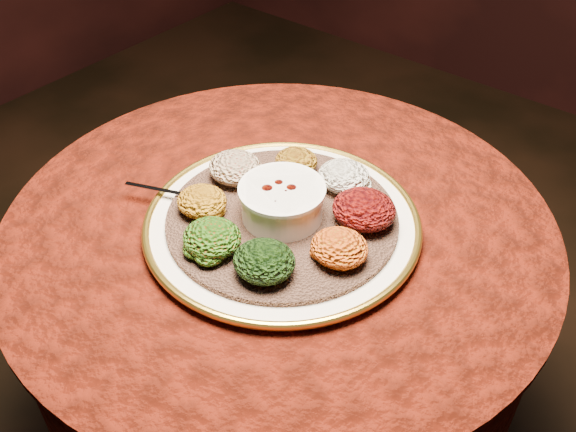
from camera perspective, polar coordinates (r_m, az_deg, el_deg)
The scene contains 13 objects.
table at distance 1.24m, azimuth -0.75°, elevation -6.53°, with size 0.96×0.96×0.73m.
platter at distance 1.09m, azimuth -0.52°, elevation -0.62°, with size 0.60×0.60×0.02m.
injera at distance 1.08m, azimuth -0.53°, elevation -0.19°, with size 0.39×0.39×0.01m, color brown.
stew_bowl at distance 1.05m, azimuth -0.54°, elevation 1.46°, with size 0.14×0.14×0.06m.
spoon at distance 1.13m, azimuth -9.13°, elevation 1.89°, with size 0.14×0.07×0.01m.
portion_ayib at distance 1.13m, azimuth 4.98°, elevation 3.54°, with size 0.09×0.09×0.04m, color white.
portion_kitfo at distance 1.06m, azimuth 6.77°, elevation 0.60°, with size 0.11×0.10×0.05m, color black.
portion_tikil at distance 0.99m, azimuth 4.59°, elevation -2.83°, with size 0.09×0.09×0.04m, color #C39110.
portion_gomen at distance 0.96m, azimuth -2.12°, elevation -4.03°, with size 0.10×0.09×0.05m, color black.
portion_mixveg at distance 1.01m, azimuth -6.77°, elevation -1.94°, with size 0.09×0.09×0.05m, color #9C210A.
portion_kik at distance 1.08m, azimuth -7.66°, elevation 1.31°, with size 0.09×0.08×0.04m, color #B4720F.
portion_timatim at distance 1.15m, azimuth -4.71°, elevation 4.31°, with size 0.10×0.09×0.05m, color maroon.
portion_shiro at distance 1.17m, azimuth 0.74°, elevation 4.93°, with size 0.08×0.07×0.04m, color #885F10.
Camera 1 is at (0.54, -0.65, 1.46)m, focal length 40.00 mm.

